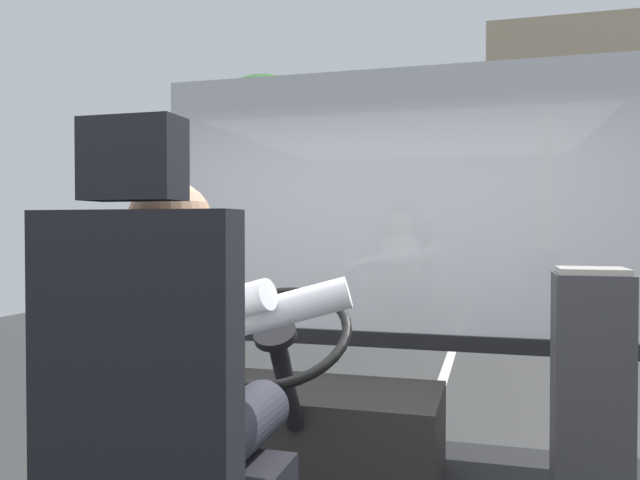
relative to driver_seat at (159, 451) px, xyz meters
The scene contains 8 objects.
ground 9.26m from the driver_seat, 88.81° to the left, with size 18.00×44.00×0.06m.
driver_seat is the anchor object (origin of this frame).
bus_driver 0.21m from the driver_seat, 90.00° to the left, with size 0.78×0.56×0.74m.
steering_console 1.35m from the driver_seat, 90.00° to the left, with size 1.10×1.05×0.88m.
fare_box 1.43m from the driver_seat, 41.23° to the left, with size 0.24×0.22×0.97m.
windshield_panel 2.05m from the driver_seat, 84.54° to the left, with size 2.50×0.08×1.48m.
street_tree 12.56m from the driver_seat, 109.54° to the left, with size 3.02×3.02×5.16m.
parked_car_black 17.95m from the driver_seat, 75.26° to the left, with size 1.97×4.32×1.34m.
Camera 1 is at (0.56, -1.66, 1.82)m, focal length 34.95 mm.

